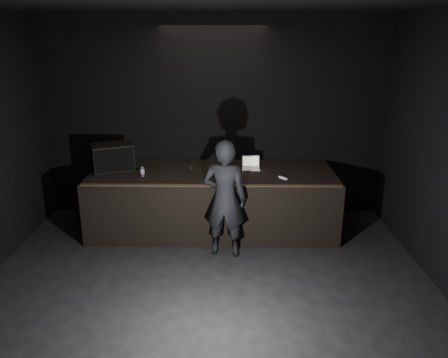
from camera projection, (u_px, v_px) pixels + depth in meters
name	position (u px, v px, depth m)	size (l,w,h in m)	color
ground	(205.00, 328.00, 4.91)	(7.00, 7.00, 0.00)	black
room_walls	(202.00, 154.00, 4.28)	(6.10, 7.10, 3.52)	black
stage_riser	(213.00, 200.00, 7.35)	(4.00, 1.50, 1.00)	black
riser_lip	(211.00, 185.00, 6.51)	(3.92, 0.10, 0.01)	brown
stage_monitor	(112.00, 157.00, 7.23)	(0.79, 0.69, 0.44)	black
cable	(133.00, 168.00, 7.34)	(0.02, 0.02, 0.91)	black
laptop	(251.00, 165.00, 7.36)	(0.29, 0.26, 0.20)	white
beer_can	(142.00, 171.00, 6.93)	(0.07, 0.07, 0.16)	silver
plastic_cup	(191.00, 168.00, 7.22)	(0.07, 0.07, 0.09)	white
wii_remote	(283.00, 178.00, 6.83)	(0.04, 0.16, 0.03)	silver
person	(225.00, 199.00, 6.32)	(0.64, 0.42, 1.76)	black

